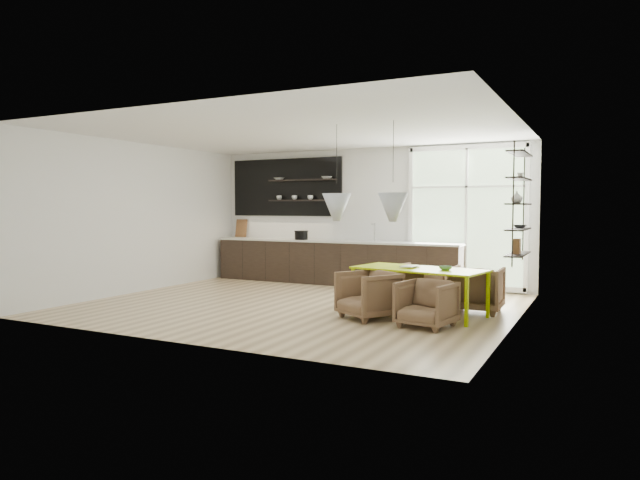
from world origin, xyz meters
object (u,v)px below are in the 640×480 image
at_px(armchair_front_left, 369,295).
at_px(wire_stool, 361,290).
at_px(armchair_back_left, 416,285).
at_px(armchair_front_right, 426,304).
at_px(armchair_back_right, 477,289).
at_px(dining_table, 419,271).

xyz_separation_m(armchair_front_left, wire_stool, (-0.56, 1.04, -0.11)).
bearing_deg(armchair_back_left, armchair_front_right, 125.82).
distance_m(armchair_back_left, armchair_front_right, 1.75).
xyz_separation_m(armchair_back_right, armchair_front_left, (-1.32, -1.26, -0.01)).
bearing_deg(armchair_front_left, wire_stool, 150.32).
xyz_separation_m(dining_table, armchair_front_right, (0.36, -0.83, -0.35)).
height_order(armchair_back_left, armchair_front_right, armchair_back_left).
bearing_deg(dining_table, armchair_front_left, -123.03).
bearing_deg(armchair_front_left, armchair_back_left, 110.33).
relative_size(dining_table, armchair_front_right, 2.96).
height_order(armchair_back_right, armchair_front_left, armchair_back_right).
bearing_deg(armchair_back_right, wire_stool, 5.64).
bearing_deg(armchair_back_right, armchair_back_left, -9.19).
bearing_deg(wire_stool, armchair_front_right, -39.83).
relative_size(armchair_front_left, armchair_front_right, 1.09).
relative_size(armchair_back_left, wire_stool, 2.03).
relative_size(dining_table, armchair_back_right, 2.64).
bearing_deg(wire_stool, dining_table, -20.51).
relative_size(dining_table, armchair_front_left, 2.70).
relative_size(armchair_front_right, wire_stool, 1.87).
distance_m(dining_table, armchair_front_right, 0.97).
bearing_deg(armchair_back_right, armchair_front_left, 42.47).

